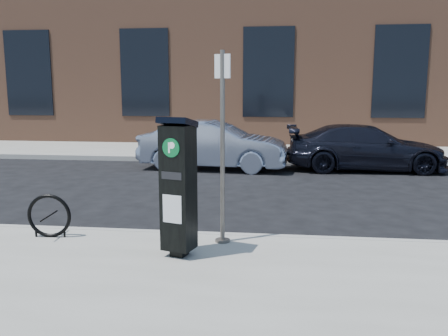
# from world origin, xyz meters

# --- Properties ---
(ground) EXTENTS (120.00, 120.00, 0.00)m
(ground) POSITION_xyz_m (0.00, 0.00, 0.00)
(ground) COLOR black
(ground) RESTS_ON ground
(sidewalk_far) EXTENTS (60.00, 12.00, 0.15)m
(sidewalk_far) POSITION_xyz_m (0.00, 14.00, 0.07)
(sidewalk_far) COLOR gray
(sidewalk_far) RESTS_ON ground
(curb_near) EXTENTS (60.00, 0.12, 0.16)m
(curb_near) POSITION_xyz_m (0.00, -0.02, 0.07)
(curb_near) COLOR #9E9B93
(curb_near) RESTS_ON ground
(curb_far) EXTENTS (60.00, 0.12, 0.16)m
(curb_far) POSITION_xyz_m (0.00, 8.02, 0.07)
(curb_far) COLOR #9E9B93
(curb_far) RESTS_ON ground
(building) EXTENTS (28.00, 10.05, 8.25)m
(building) POSITION_xyz_m (-0.00, 17.00, 4.15)
(building) COLOR brown
(building) RESTS_ON ground
(parking_kiosk) EXTENTS (0.52, 0.49, 1.88)m
(parking_kiosk) POSITION_xyz_m (-0.79, -1.05, 1.11)
(parking_kiosk) COLOR black
(parking_kiosk) RESTS_ON sidewalk_near
(sign_pole) EXTENTS (0.23, 0.22, 2.76)m
(sign_pole) POSITION_xyz_m (-0.28, -0.40, 1.52)
(sign_pole) COLOR #5A564F
(sign_pole) RESTS_ON sidewalk_near
(bike_rack) EXTENTS (0.68, 0.10, 0.67)m
(bike_rack) POSITION_xyz_m (-2.92, -0.50, 0.48)
(bike_rack) COLOR black
(bike_rack) RESTS_ON sidewalk_near
(car_silver) EXTENTS (4.46, 1.86, 1.43)m
(car_silver) POSITION_xyz_m (-1.44, 6.76, 0.72)
(car_silver) COLOR #8692AB
(car_silver) RESTS_ON ground
(car_dark) EXTENTS (4.64, 1.99, 1.33)m
(car_dark) POSITION_xyz_m (3.02, 7.13, 0.67)
(car_dark) COLOR black
(car_dark) RESTS_ON ground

